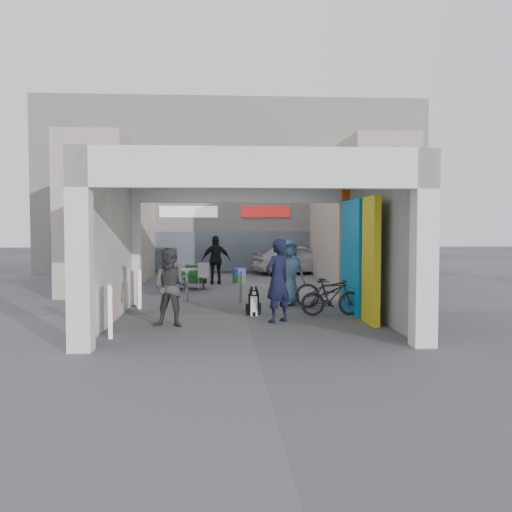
{
  "coord_description": "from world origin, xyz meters",
  "views": [
    {
      "loc": [
        -0.62,
        -13.87,
        2.15
      ],
      "look_at": [
        0.34,
        1.0,
        1.37
      ],
      "focal_mm": 40.0,
      "sensor_mm": 36.0,
      "label": 1
    }
  ],
  "objects": [
    {
      "name": "bollard_left",
      "position": [
        -1.55,
        2.42,
        0.43
      ],
      "size": [
        0.09,
        0.09,
        0.85
      ],
      "primitive_type": "cylinder",
      "color": "gray",
      "rests_on": "ground"
    },
    {
      "name": "man_elderly",
      "position": [
        1.26,
        1.44,
        0.9
      ],
      "size": [
        0.99,
        0.76,
        1.79
      ],
      "primitive_type": "imported",
      "rotation": [
        0.0,
        0.0,
        0.23
      ],
      "color": "#51789E",
      "rests_on": "ground"
    },
    {
      "name": "man_with_dog",
      "position": [
        0.67,
        -1.28,
        0.94
      ],
      "size": [
        0.81,
        0.77,
        1.87
      ],
      "primitive_type": "imported",
      "rotation": [
        0.0,
        0.0,
        3.8
      ],
      "color": "black",
      "rests_on": "ground"
    },
    {
      "name": "man_crates",
      "position": [
        -0.74,
        7.19,
        0.9
      ],
      "size": [
        1.07,
        0.48,
        1.79
      ],
      "primitive_type": "imported",
      "rotation": [
        0.0,
        0.0,
        3.18
      ],
      "color": "black",
      "rests_on": "ground"
    },
    {
      "name": "white_van",
      "position": [
        2.88,
        11.5,
        0.68
      ],
      "size": [
        4.27,
        2.68,
        1.36
      ],
      "primitive_type": "imported",
      "rotation": [
        0.0,
        0.0,
        1.86
      ],
      "color": "silver",
      "rests_on": "ground"
    },
    {
      "name": "far_building",
      "position": [
        -0.0,
        13.99,
        3.99
      ],
      "size": [
        18.0,
        4.08,
        8.0
      ],
      "color": "silver",
      "rests_on": "ground"
    },
    {
      "name": "plaza_bldg_right",
      "position": [
        4.5,
        7.5,
        2.5
      ],
      "size": [
        2.0,
        9.0,
        5.0
      ],
      "primitive_type": "cube",
      "color": "#B6AA97",
      "rests_on": "ground"
    },
    {
      "name": "border_collie",
      "position": [
        0.2,
        -0.23,
        0.29
      ],
      "size": [
        0.27,
        0.52,
        0.73
      ],
      "rotation": [
        0.0,
        0.0,
        -0.42
      ],
      "color": "black",
      "rests_on": "ground"
    },
    {
      "name": "bicycle_front",
      "position": [
        2.3,
        0.78,
        0.5
      ],
      "size": [
        1.99,
        1.09,
        0.99
      ],
      "primitive_type": "imported",
      "rotation": [
        0.0,
        0.0,
        1.33
      ],
      "color": "black",
      "rests_on": "ground"
    },
    {
      "name": "bollard_right",
      "position": [
        1.56,
        2.47,
        0.42
      ],
      "size": [
        0.09,
        0.09,
        0.84
      ],
      "primitive_type": "cylinder",
      "color": "gray",
      "rests_on": "ground"
    },
    {
      "name": "bollard_center",
      "position": [
        -0.03,
        2.27,
        0.44
      ],
      "size": [
        0.09,
        0.09,
        0.89
      ],
      "primitive_type": "cylinder",
      "color": "gray",
      "rests_on": "ground"
    },
    {
      "name": "bicycle_rear",
      "position": [
        2.07,
        -0.4,
        0.45
      ],
      "size": [
        1.51,
        0.48,
        0.9
      ],
      "primitive_type": "imported",
      "rotation": [
        0.0,
        0.0,
        1.61
      ],
      "color": "black",
      "rests_on": "ground"
    },
    {
      "name": "plaza_bldg_left",
      "position": [
        -4.5,
        7.5,
        2.5
      ],
      "size": [
        2.0,
        9.0,
        5.0
      ],
      "primitive_type": "cube",
      "color": "#B6AA97",
      "rests_on": "ground"
    },
    {
      "name": "cafe_set",
      "position": [
        -1.79,
        5.13,
        0.32
      ],
      "size": [
        1.49,
        1.21,
        0.9
      ],
      "rotation": [
        0.0,
        0.0,
        0.19
      ],
      "color": "#A5A5AA",
      "rests_on": "ground"
    },
    {
      "name": "advert_board_near",
      "position": [
        -2.75,
        -2.71,
        0.51
      ],
      "size": [
        0.19,
        0.55,
        1.0
      ],
      "rotation": [
        0.0,
        0.0,
        0.2
      ],
      "color": "white",
      "rests_on": "ground"
    },
    {
      "name": "advert_board_far",
      "position": [
        -2.75,
        1.22,
        0.51
      ],
      "size": [
        0.21,
        0.55,
        1.0
      ],
      "rotation": [
        0.0,
        0.0,
        0.24
      ],
      "color": "white",
      "rests_on": "ground"
    },
    {
      "name": "arcade_canopy",
      "position": [
        0.54,
        -0.82,
        2.3
      ],
      "size": [
        6.4,
        6.45,
        6.4
      ],
      "color": "silver",
      "rests_on": "ground"
    },
    {
      "name": "produce_stand",
      "position": [
        -1.69,
        5.72,
        0.33
      ],
      "size": [
        1.25,
        0.68,
        0.82
      ],
      "rotation": [
        0.0,
        0.0,
        -0.31
      ],
      "color": "black",
      "rests_on": "ground"
    },
    {
      "name": "ground",
      "position": [
        0.0,
        0.0,
        0.0
      ],
      "size": [
        90.0,
        90.0,
        0.0
      ],
      "primitive_type": "plane",
      "color": "#4E4F53",
      "rests_on": "ground"
    },
    {
      "name": "man_back_turned",
      "position": [
        -1.66,
        -1.68,
        0.84
      ],
      "size": [
        0.94,
        0.8,
        1.69
      ],
      "primitive_type": "imported",
      "rotation": [
        0.0,
        0.0,
        -0.22
      ],
      "color": "#373739",
      "rests_on": "ground"
    },
    {
      "name": "crate_stack",
      "position": [
        0.12,
        7.7,
        0.28
      ],
      "size": [
        0.49,
        0.4,
        0.56
      ],
      "rotation": [
        0.0,
        0.0,
        0.13
      ],
      "color": "#185621",
      "rests_on": "ground"
    }
  ]
}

